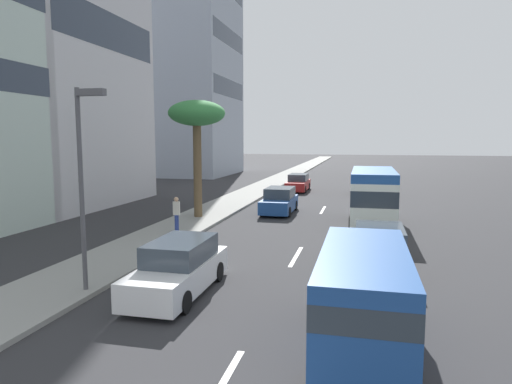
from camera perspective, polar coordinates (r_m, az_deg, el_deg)
name	(u,v)px	position (r m, az deg, el deg)	size (l,w,h in m)	color
ground_plane	(329,199)	(36.15, 9.17, -0.90)	(198.00, 198.00, 0.00)	#2D2D30
sidewalk_right	(245,196)	(37.25, -1.38, -0.47)	(162.00, 3.16, 0.15)	gray
lane_stripe_mid	(296,256)	(18.65, 5.05, -8.07)	(3.20, 0.16, 0.01)	silver
lane_stripe_far	(323,210)	(30.63, 8.40, -2.25)	(3.20, 0.16, 0.01)	silver
car_lead	(298,183)	(41.24, 5.32, 1.13)	(4.65, 1.80, 1.55)	#A51E1E
car_second	(179,268)	(14.40, -9.67, -9.43)	(4.75, 1.82, 1.64)	white
van_third	(364,294)	(10.69, 13.37, -12.31)	(5.32, 2.06, 2.29)	#1E478C
minibus_fourth	(373,195)	(25.47, 14.48, -0.41)	(6.83, 2.39, 3.07)	silver
car_fifth	(279,201)	(29.08, 2.96, -1.15)	(4.43, 1.88, 1.63)	#1E478C
car_sixth	(366,186)	(39.56, 13.61, 0.76)	(4.35, 1.81, 1.60)	black
car_seventh	(379,249)	(17.15, 15.18, -6.96)	(4.74, 1.89, 1.63)	beige
pedestrian_near_lamp	(177,212)	(22.84, -9.96, -2.55)	(0.30, 0.36, 1.74)	navy
palm_tree	(197,117)	(26.84, -7.45, 9.28)	(3.30, 3.30, 6.81)	brown
street_lamp	(84,165)	(14.46, -20.82, 3.14)	(0.24, 0.97, 6.10)	#4C4C51
office_tower_far	(180,3)	(63.63, -9.52, 22.40)	(13.79, 13.06, 44.01)	#99A3B2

